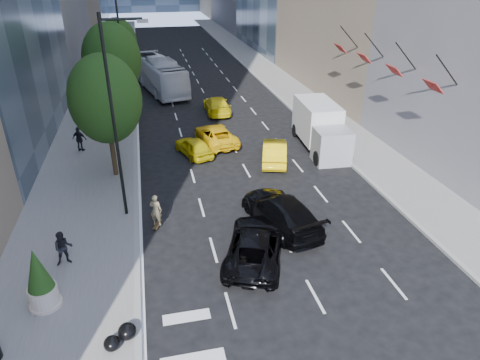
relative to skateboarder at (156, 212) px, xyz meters
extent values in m
plane|color=black|center=(4.96, -2.58, -0.85)|extent=(160.00, 160.00, 0.00)
cube|color=slate|center=(-4.04, 27.42, -0.78)|extent=(6.00, 120.00, 0.15)
cube|color=slate|center=(14.96, 27.42, -0.78)|extent=(4.00, 120.00, 0.15)
cylinder|color=black|center=(-1.54, 1.42, 4.30)|extent=(0.16, 0.16, 10.00)
cylinder|color=black|center=(-0.64, 1.42, 9.00)|extent=(1.80, 0.12, 0.12)
cube|color=#99998C|center=(0.26, 1.42, 8.90)|extent=(0.50, 0.22, 0.15)
cylinder|color=black|center=(-1.54, 19.42, 4.30)|extent=(0.16, 0.16, 10.00)
cylinder|color=black|center=(-2.24, 6.42, 0.87)|extent=(0.30, 0.30, 3.15)
ellipsoid|color=#17330D|center=(-2.24, 6.42, 4.13)|extent=(4.20, 4.20, 5.25)
cylinder|color=black|center=(-2.24, 16.42, 0.98)|extent=(0.30, 0.30, 3.38)
ellipsoid|color=#17330D|center=(-2.24, 16.42, 4.47)|extent=(4.50, 4.50, 5.62)
cylinder|color=black|center=(-2.24, 29.42, 0.76)|extent=(0.30, 0.30, 2.93)
ellipsoid|color=#17330D|center=(-2.24, 29.42, 3.78)|extent=(3.90, 3.90, 4.88)
cylinder|color=black|center=(-1.44, 37.42, 1.90)|extent=(0.14, 0.14, 5.20)
imported|color=black|center=(-1.44, 37.42, 3.50)|extent=(2.48, 0.53, 1.00)
cylinder|color=black|center=(16.11, 1.42, 6.00)|extent=(1.75, 0.08, 1.75)
cube|color=maroon|center=(15.46, 1.42, 5.15)|extent=(0.64, 1.30, 0.64)
cylinder|color=black|center=(16.11, 5.42, 6.00)|extent=(1.75, 0.08, 1.75)
cube|color=maroon|center=(15.46, 5.42, 5.15)|extent=(0.64, 1.30, 0.64)
cylinder|color=black|center=(16.11, 9.42, 6.00)|extent=(1.75, 0.08, 1.75)
cube|color=maroon|center=(15.46, 9.42, 5.15)|extent=(0.64, 1.30, 0.64)
cylinder|color=black|center=(16.11, 13.42, 6.00)|extent=(1.75, 0.08, 1.75)
cube|color=maroon|center=(15.46, 13.42, 5.15)|extent=(0.64, 1.30, 0.64)
imported|color=#847753|center=(0.00, 0.00, 0.00)|extent=(0.73, 0.61, 1.71)
imported|color=black|center=(4.24, -3.58, -0.13)|extent=(4.17, 5.76, 1.46)
imported|color=black|center=(6.16, -1.24, -0.04)|extent=(3.47, 6.01, 1.64)
imported|color=#D4BF0B|center=(2.96, 8.67, -0.21)|extent=(2.67, 4.08, 1.29)
imported|color=yellow|center=(8.14, 6.42, -0.13)|extent=(2.77, 4.68, 1.46)
imported|color=yellow|center=(4.84, 10.42, -0.18)|extent=(2.98, 5.18, 1.36)
imported|color=yellow|center=(6.16, 17.68, -0.14)|extent=(2.10, 4.99, 1.44)
imported|color=silver|center=(1.64, 26.56, 0.83)|extent=(5.31, 12.42, 3.37)
cube|color=silver|center=(12.03, 8.87, 0.98)|extent=(2.66, 4.69, 2.67)
cube|color=gray|center=(11.82, 5.51, 0.28)|extent=(2.40, 2.12, 2.28)
cylinder|color=black|center=(10.76, 5.18, -0.36)|extent=(0.41, 1.01, 0.99)
cylinder|color=black|center=(12.83, 5.05, -0.36)|extent=(0.41, 1.01, 0.99)
cylinder|color=black|center=(11.10, 10.51, -0.36)|extent=(0.41, 1.01, 0.99)
cylinder|color=black|center=(13.17, 10.38, -0.36)|extent=(0.41, 1.01, 0.99)
imported|color=black|center=(-4.07, -2.35, 0.11)|extent=(0.88, 0.74, 1.62)
imported|color=black|center=(-4.75, 10.82, 0.18)|extent=(1.12, 0.81, 1.77)
cylinder|color=beige|center=(-4.50, -4.90, -0.27)|extent=(1.09, 1.09, 0.87)
cone|color=#17330D|center=(-4.50, -4.90, 1.04)|extent=(0.98, 0.98, 1.74)
ellipsoid|color=black|center=(-1.38, -7.24, -0.43)|extent=(0.65, 0.71, 0.55)
ellipsoid|color=black|center=(-1.89, -7.65, -0.46)|extent=(0.57, 0.62, 0.48)
camera|label=1|loc=(0.10, -18.85, 11.16)|focal=32.00mm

